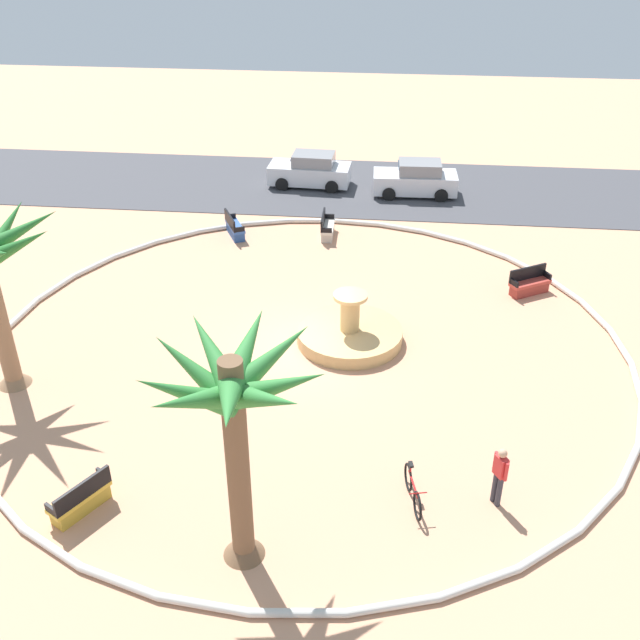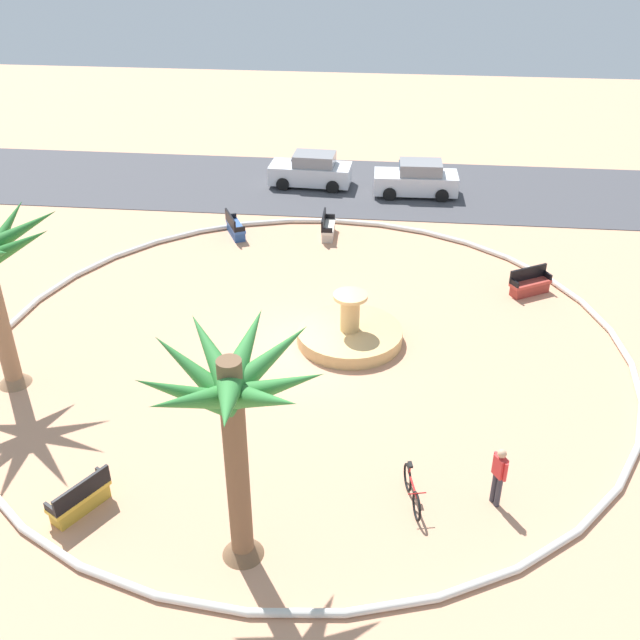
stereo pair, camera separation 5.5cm
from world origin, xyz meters
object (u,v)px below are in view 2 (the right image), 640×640
(parked_car_second, at_px, (416,180))
(fountain, at_px, (350,334))
(bench_east, at_px, (530,285))
(person_cyclist_helmet, at_px, (499,474))
(palm_tree_near_fountain, at_px, (232,405))
(bench_southeast, at_px, (80,500))
(bench_west, at_px, (328,229))
(bench_north, at_px, (235,228))
(parked_car_leftmost, at_px, (311,171))
(bicycle_red_frame, at_px, (412,490))

(parked_car_second, bearing_deg, fountain, -99.50)
(bench_east, bearing_deg, person_cyclist_helmet, -101.77)
(palm_tree_near_fountain, xyz_separation_m, bench_southeast, (-4.18, 0.93, -3.91))
(person_cyclist_helmet, bearing_deg, palm_tree_near_fountain, -159.17)
(bench_west, distance_m, bench_southeast, 17.23)
(bench_east, xyz_separation_m, bench_southeast, (-12.36, -12.36, 0.00))
(bench_southeast, bearing_deg, fountain, 54.56)
(bench_east, relative_size, bench_north, 0.99)
(bench_southeast, bearing_deg, person_cyclist_helmet, 7.41)
(fountain, xyz_separation_m, bench_east, (6.40, 3.98, 0.07))
(palm_tree_near_fountain, bearing_deg, fountain, 79.17)
(bench_west, height_order, bench_southeast, same)
(bench_east, bearing_deg, parked_car_second, 113.32)
(palm_tree_near_fountain, relative_size, parked_car_leftmost, 1.37)
(parked_car_leftmost, bearing_deg, parked_car_second, -7.59)
(person_cyclist_helmet, bearing_deg, parked_car_second, 95.06)
(parked_car_leftmost, bearing_deg, bench_southeast, -97.62)
(bicycle_red_frame, height_order, parked_car_second, parked_car_second)
(palm_tree_near_fountain, distance_m, bench_east, 16.08)
(palm_tree_near_fountain, relative_size, bench_west, 3.49)
(parked_car_second, bearing_deg, bicycle_red_frame, -90.61)
(fountain, bearing_deg, person_cyclist_helmet, -59.90)
(palm_tree_near_fountain, distance_m, parked_car_leftmost, 23.84)
(bench_east, xyz_separation_m, person_cyclist_helmet, (-2.30, -11.05, 0.61))
(palm_tree_near_fountain, height_order, bicycle_red_frame, palm_tree_near_fountain)
(bench_southeast, bearing_deg, parked_car_leftmost, 82.38)
(bench_north, bearing_deg, bench_southeast, -91.64)
(bench_north, xyz_separation_m, parked_car_leftmost, (2.56, 6.34, 0.43))
(bench_west, bearing_deg, bicycle_red_frame, -77.03)
(bench_west, distance_m, parked_car_second, 6.51)
(bench_west, bearing_deg, bench_southeast, -104.90)
(bicycle_red_frame, relative_size, parked_car_second, 0.42)
(palm_tree_near_fountain, height_order, bench_southeast, palm_tree_near_fountain)
(bench_east, distance_m, person_cyclist_helmet, 11.30)
(palm_tree_near_fountain, xyz_separation_m, bench_west, (0.25, 17.58, -3.91))
(bicycle_red_frame, bearing_deg, parked_car_leftmost, 103.05)
(bench_east, xyz_separation_m, bench_west, (-7.92, 4.30, 0.00))
(bench_west, height_order, bicycle_red_frame, bench_west)
(fountain, height_order, parked_car_second, fountain)
(person_cyclist_helmet, relative_size, parked_car_leftmost, 0.42)
(bench_east, height_order, bicycle_red_frame, bench_east)
(fountain, relative_size, bicycle_red_frame, 2.08)
(fountain, distance_m, palm_tree_near_fountain, 10.27)
(bicycle_red_frame, relative_size, person_cyclist_helmet, 0.99)
(bench_west, relative_size, bench_north, 0.97)
(bench_north, bearing_deg, parked_car_leftmost, 68.02)
(bench_southeast, distance_m, parked_car_leftmost, 22.83)
(fountain, distance_m, bench_north, 9.63)
(bicycle_red_frame, distance_m, parked_car_second, 20.81)
(palm_tree_near_fountain, distance_m, bicycle_red_frame, 5.82)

